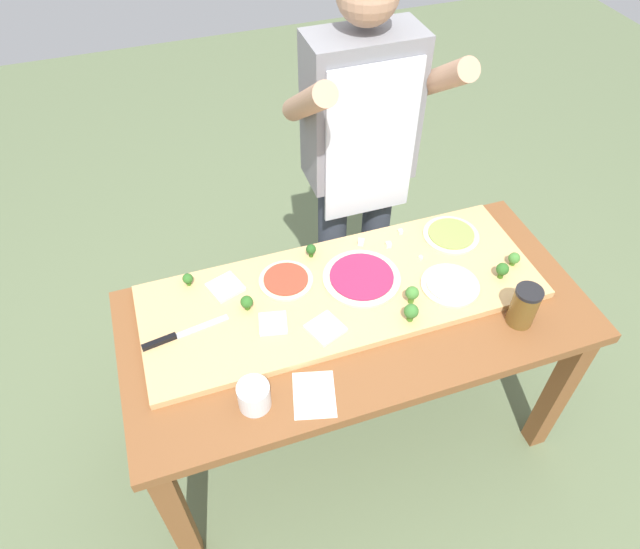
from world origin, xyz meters
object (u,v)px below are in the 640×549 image
broccoli_floret_center_left (502,270)px  pizza_whole_tomato_red (286,280)px  pizza_whole_cheese_artichoke (450,285)px  pizza_slice_far_left (225,287)px  chefs_knife (174,337)px  pizza_whole_pesto_green (451,235)px  cheese_crumble_b (400,232)px  cheese_crumble_d (388,245)px  cook_center (360,152)px  pizza_slice_near_left (273,323)px  recipe_note (314,395)px  broccoli_floret_center_right (311,250)px  pizza_slice_far_right (325,328)px  sauce_jar (524,306)px  broccoli_floret_back_mid (412,294)px  broccoli_floret_front_left (188,279)px  prep_table (355,333)px  broccoli_floret_back_left (514,258)px  broccoli_floret_front_mid (411,312)px  broccoli_floret_back_right (247,302)px  cheese_crumble_c (421,257)px  cheese_crumble_a (361,242)px  flour_cup (254,397)px  pizza_whole_beet_magenta (362,277)px

broccoli_floret_center_left → pizza_whole_tomato_red: bearing=162.9°
pizza_whole_cheese_artichoke → pizza_slice_far_left: (-0.73, 0.24, -0.00)m
chefs_knife → pizza_whole_pesto_green: (1.06, 0.14, 0.00)m
cheese_crumble_b → cheese_crumble_d: (-0.07, -0.05, 0.00)m
cook_center → cheese_crumble_b: bearing=-73.8°
pizza_slice_near_left → recipe_note: 0.28m
broccoli_floret_center_right → cook_center: cook_center is taller
pizza_slice_far_right → pizza_slice_far_left: bearing=133.7°
sauce_jar → recipe_note: (-0.73, -0.05, -0.07)m
broccoli_floret_back_mid → cheese_crumble_d: broccoli_floret_back_mid is taller
broccoli_floret_front_left → prep_table: bearing=-29.2°
pizza_slice_far_left → broccoli_floret_back_left: size_ratio=1.97×
cheese_crumble_b → recipe_note: bearing=-133.8°
pizza_slice_far_left → broccoli_floret_front_left: size_ratio=2.15×
pizza_slice_far_left → broccoli_floret_center_left: bearing=-15.5°
broccoli_floret_front_left → cheese_crumble_d: bearing=-3.6°
pizza_whole_cheese_artichoke → broccoli_floret_back_left: (0.26, 0.02, 0.02)m
prep_table → cheese_crumble_b: 0.43m
broccoli_floret_center_left → cook_center: cook_center is taller
pizza_whole_tomato_red → cheese_crumble_d: (0.41, 0.05, 0.00)m
pizza_whole_tomato_red → pizza_whole_pesto_green: (0.65, 0.02, -0.00)m
broccoli_floret_back_mid → sauce_jar: 0.36m
cheese_crumble_d → prep_table: bearing=-132.1°
prep_table → cheese_crumble_b: bearing=45.3°
cheese_crumble_d → cook_center: cook_center is taller
pizza_slice_far_right → pizza_slice_near_left: same height
pizza_whole_tomato_red → sauce_jar: 0.79m
pizza_slice_far_left → broccoli_floret_front_mid: bearing=-31.3°
pizza_slice_far_left → pizza_whole_cheese_artichoke: bearing=-18.0°
broccoli_floret_back_right → cheese_crumble_b: bearing=15.5°
pizza_slice_far_right → cheese_crumble_c: same height
broccoli_floret_front_mid → broccoli_floret_center_left: bearing=10.9°
pizza_whole_tomato_red → sauce_jar: (0.69, -0.39, 0.04)m
cheese_crumble_a → pizza_slice_far_right: bearing=-127.2°
broccoli_floret_front_left → broccoli_floret_back_mid: (0.69, -0.32, 0.01)m
pizza_whole_cheese_artichoke → cheese_crumble_c: size_ratio=16.65×
pizza_slice_far_right → broccoli_floret_back_mid: broccoli_floret_back_mid is taller
pizza_slice_near_left → broccoli_floret_front_mid: bearing=-16.1°
cheese_crumble_b → flour_cup: flour_cup is taller
pizza_whole_beet_magenta → sauce_jar: sauce_jar is taller
broccoli_floret_back_left → recipe_note: broccoli_floret_back_left is taller
broccoli_floret_back_right → flour_cup: 0.35m
chefs_knife → sauce_jar: size_ratio=1.90×
prep_table → broccoli_floret_back_mid: bearing=-10.2°
broccoli_floret_center_right → sauce_jar: (0.57, -0.49, 0.02)m
pizza_whole_beet_magenta → recipe_note: pizza_whole_beet_magenta is taller
prep_table → sauce_jar: size_ratio=10.47×
sauce_jar → cook_center: 0.82m
pizza_whole_tomato_red → broccoli_floret_center_left: broccoli_floret_center_left is taller
chefs_knife → pizza_whole_tomato_red: (0.41, 0.12, 0.00)m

